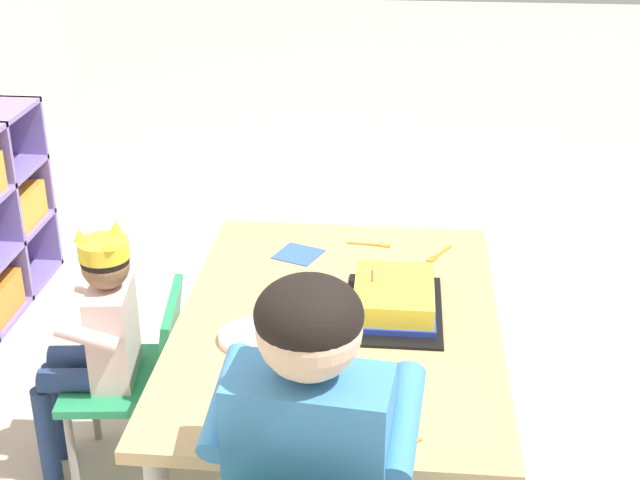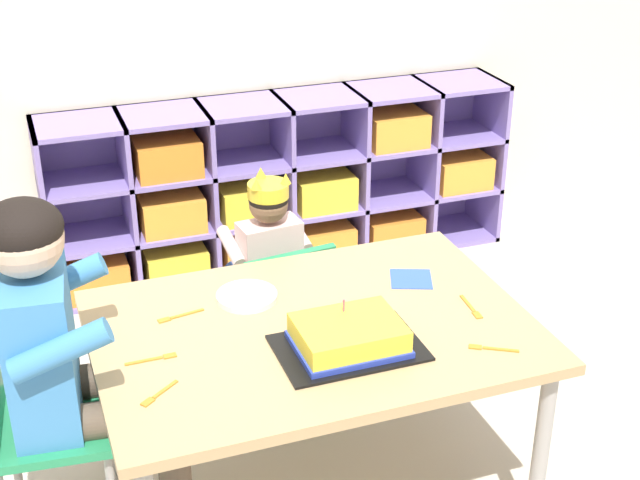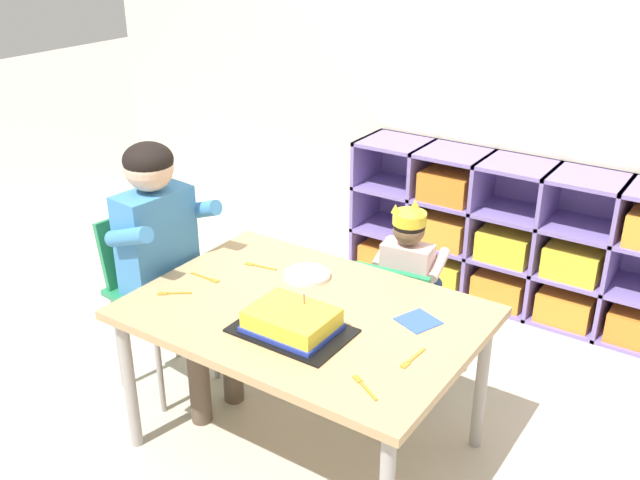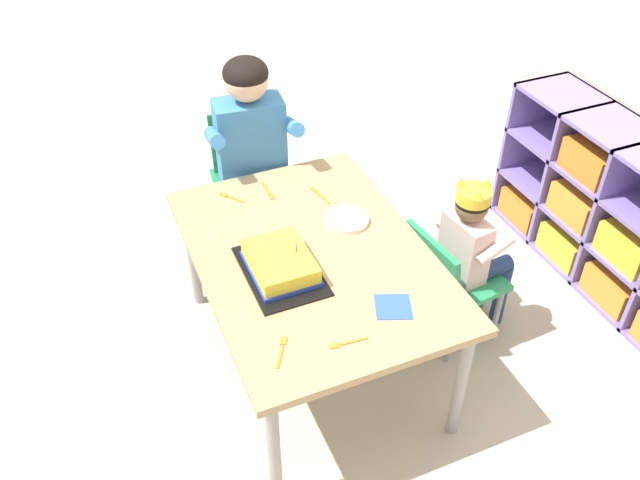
# 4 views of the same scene
# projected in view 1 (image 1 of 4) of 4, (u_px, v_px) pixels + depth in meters

# --- Properties ---
(activity_table) EXTENTS (1.21, 0.85, 0.60)m
(activity_table) POSITION_uv_depth(u_px,v_px,m) (338.00, 335.00, 2.42)
(activity_table) COLOR tan
(activity_table) RESTS_ON ground
(classroom_chair_blue) EXTENTS (0.39, 0.37, 0.58)m
(classroom_chair_blue) POSITION_uv_depth(u_px,v_px,m) (139.00, 371.00, 2.62)
(classroom_chair_blue) COLOR #238451
(classroom_chair_blue) RESTS_ON ground
(child_with_crown) EXTENTS (0.31, 0.32, 0.80)m
(child_with_crown) POSITION_uv_depth(u_px,v_px,m) (98.00, 328.00, 2.56)
(child_with_crown) COLOR beige
(child_with_crown) RESTS_ON ground
(adult_helper_seated) EXTENTS (0.45, 0.43, 1.09)m
(adult_helper_seated) POSITION_uv_depth(u_px,v_px,m) (314.00, 449.00, 1.77)
(adult_helper_seated) COLOR #3D7FBC
(adult_helper_seated) RESTS_ON ground
(birthday_cake_on_tray) EXTENTS (0.39, 0.26, 0.12)m
(birthday_cake_on_tray) POSITION_uv_depth(u_px,v_px,m) (394.00, 300.00, 2.41)
(birthday_cake_on_tray) COLOR black
(birthday_cake_on_tray) RESTS_ON activity_table
(paper_plate_stack) EXTENTS (0.18, 0.18, 0.02)m
(paper_plate_stack) POSITION_uv_depth(u_px,v_px,m) (254.00, 337.00, 2.29)
(paper_plate_stack) COLOR white
(paper_plate_stack) RESTS_ON activity_table
(paper_napkin_square) EXTENTS (0.16, 0.16, 0.00)m
(paper_napkin_square) POSITION_uv_depth(u_px,v_px,m) (298.00, 254.00, 2.74)
(paper_napkin_square) COLOR #3356B7
(paper_napkin_square) RESTS_ON activity_table
(fork_near_child_seat) EXTENTS (0.14, 0.02, 0.00)m
(fork_near_child_seat) POSITION_uv_depth(u_px,v_px,m) (331.00, 418.00, 1.99)
(fork_near_child_seat) COLOR orange
(fork_near_child_seat) RESTS_ON activity_table
(fork_at_table_front_edge) EXTENTS (0.14, 0.04, 0.00)m
(fork_at_table_front_edge) POSITION_uv_depth(u_px,v_px,m) (253.00, 387.00, 2.10)
(fork_at_table_front_edge) COLOR orange
(fork_at_table_front_edge) RESTS_ON activity_table
(fork_near_cake_tray) EXTENTS (0.03, 0.13, 0.00)m
(fork_near_cake_tray) POSITION_uv_depth(u_px,v_px,m) (372.00, 245.00, 2.80)
(fork_near_cake_tray) COLOR orange
(fork_near_cake_tray) RESTS_ON activity_table
(fork_by_napkin) EXTENTS (0.11, 0.09, 0.00)m
(fork_by_napkin) POSITION_uv_depth(u_px,v_px,m) (404.00, 429.00, 1.96)
(fork_by_napkin) COLOR orange
(fork_by_napkin) RESTS_ON activity_table
(fork_scattered_mid_table) EXTENTS (0.12, 0.08, 0.00)m
(fork_scattered_mid_table) POSITION_uv_depth(u_px,v_px,m) (438.00, 255.00, 2.74)
(fork_scattered_mid_table) COLOR orange
(fork_scattered_mid_table) RESTS_ON activity_table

